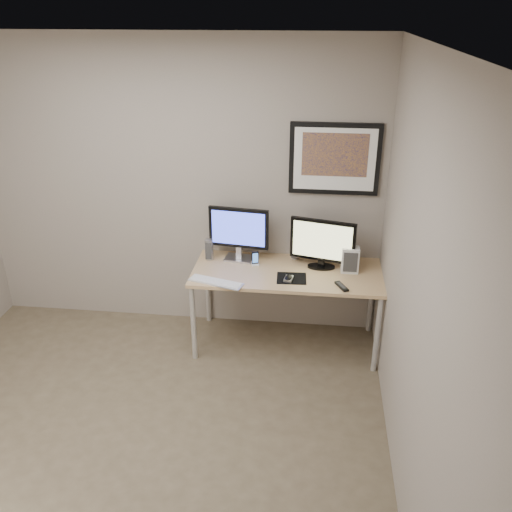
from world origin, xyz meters
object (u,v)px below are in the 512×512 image
object	(u,v)px
desk	(287,278)
framed_art	(335,159)
fan_unit	(350,260)
phone_dock	(255,258)
speaker_right	(295,250)
monitor_large	(239,232)
monitor_tv	(322,243)
speaker_left	(209,249)
keyboard	(216,282)

from	to	relation	value
desk	framed_art	xyz separation A→B (m)	(0.35, 0.33, 0.96)
desk	fan_unit	bearing A→B (deg)	6.06
phone_dock	framed_art	bearing A→B (deg)	1.09
speaker_right	framed_art	bearing A→B (deg)	29.69
monitor_large	phone_dock	distance (m)	0.27
monitor_large	phone_dock	size ratio (longest dim) A/B	4.12
fan_unit	monitor_large	bearing A→B (deg)	171.91
monitor_tv	speaker_left	world-z (taller)	monitor_tv
framed_art	speaker_left	xyz separation A→B (m)	(-1.05, -0.17, -0.80)
desk	keyboard	world-z (taller)	keyboard
monitor_large	keyboard	bearing A→B (deg)	-98.12
monitor_tv	speaker_left	bearing A→B (deg)	-170.06
framed_art	monitor_tv	distance (m)	0.70
monitor_large	monitor_tv	world-z (taller)	monitor_large
desk	fan_unit	distance (m)	0.55
monitor_large	monitor_tv	distance (m)	0.73
monitor_large	fan_unit	distance (m)	0.98
phone_dock	speaker_right	bearing A→B (deg)	7.16
desk	speaker_left	bearing A→B (deg)	167.17
framed_art	speaker_left	bearing A→B (deg)	-170.69
desk	speaker_right	xyz separation A→B (m)	(0.05, 0.26, 0.15)
monitor_tv	speaker_right	size ratio (longest dim) A/B	3.29
framed_art	fan_unit	bearing A→B (deg)	-58.04
phone_dock	desk	bearing A→B (deg)	-36.60
monitor_tv	phone_dock	bearing A→B (deg)	-164.89
monitor_large	phone_dock	xyz separation A→B (m)	(0.15, -0.10, -0.20)
speaker_left	phone_dock	distance (m)	0.43
speaker_left	phone_dock	bearing A→B (deg)	-12.76
speaker_left	phone_dock	size ratio (longest dim) A/B	1.45
monitor_large	fan_unit	bearing A→B (deg)	-0.49
phone_dock	keyboard	distance (m)	0.46
monitor_tv	keyboard	world-z (taller)	monitor_tv
speaker_right	fan_unit	size ratio (longest dim) A/B	0.75
speaker_left	keyboard	size ratio (longest dim) A/B	0.41
monitor_tv	phone_dock	world-z (taller)	monitor_tv
speaker_left	speaker_right	bearing A→B (deg)	5.23
framed_art	desk	bearing A→B (deg)	-136.54
desk	fan_unit	xyz separation A→B (m)	(0.52, 0.06, 0.18)
monitor_tv	speaker_right	xyz separation A→B (m)	(-0.23, 0.16, -0.15)
desk	monitor_tv	size ratio (longest dim) A/B	2.92
monitor_large	speaker_right	distance (m)	0.53
speaker_left	monitor_tv	bearing A→B (deg)	-5.82
phone_dock	fan_unit	bearing A→B (deg)	-22.32
desk	keyboard	xyz separation A→B (m)	(-0.56, -0.28, 0.07)
desk	monitor_large	distance (m)	0.58
keyboard	speaker_left	bearing A→B (deg)	123.88
speaker_left	framed_art	bearing A→B (deg)	7.07
desk	monitor_tv	world-z (taller)	monitor_tv
keyboard	fan_unit	size ratio (longest dim) A/B	2.06
framed_art	fan_unit	xyz separation A→B (m)	(0.17, -0.28, -0.78)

